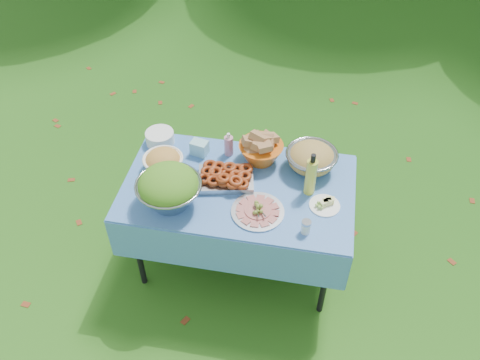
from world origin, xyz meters
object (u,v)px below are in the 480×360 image
bread_bowl (261,149)px  plate_stack (160,138)px  salad_bowl (169,188)px  pasta_bowl_steel (311,158)px  charcuterie_platter (258,208)px  oil_bottle (311,174)px  picnic_table (238,225)px

bread_bowl → plate_stack: bearing=176.0°
salad_bowl → plate_stack: (-0.23, 0.54, -0.09)m
pasta_bowl_steel → charcuterie_platter: size_ratio=1.04×
bread_bowl → oil_bottle: oil_bottle is taller
bread_bowl → charcuterie_platter: bread_bowl is taller
salad_bowl → pasta_bowl_steel: salad_bowl is taller
picnic_table → bread_bowl: size_ratio=4.93×
charcuterie_platter → oil_bottle: bearing=38.3°
picnic_table → bread_bowl: bread_bowl is taller
salad_bowl → oil_bottle: (0.83, 0.25, 0.02)m
plate_stack → oil_bottle: size_ratio=0.63×
plate_stack → oil_bottle: 1.10m
bread_bowl → picnic_table: bearing=-110.5°
pasta_bowl_steel → charcuterie_platter: (-0.28, -0.45, -0.05)m
pasta_bowl_steel → salad_bowl: bearing=-149.9°
bread_bowl → charcuterie_platter: bearing=-83.3°
charcuterie_platter → salad_bowl: bearing=-177.7°
bread_bowl → charcuterie_platter: 0.48m
picnic_table → charcuterie_platter: size_ratio=4.52×
picnic_table → charcuterie_platter: charcuterie_platter is taller
plate_stack → pasta_bowl_steel: pasta_bowl_steel is taller
salad_bowl → oil_bottle: size_ratio=1.29×
plate_stack → bread_bowl: bearing=-4.0°
salad_bowl → charcuterie_platter: 0.55m
picnic_table → oil_bottle: oil_bottle is taller
picnic_table → pasta_bowl_steel: pasta_bowl_steel is taller
salad_bowl → oil_bottle: 0.86m
charcuterie_platter → oil_bottle: 0.39m
pasta_bowl_steel → charcuterie_platter: 0.53m
picnic_table → oil_bottle: 0.70m
salad_bowl → charcuterie_platter: (0.54, 0.02, -0.09)m
salad_bowl → oil_bottle: oil_bottle is taller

